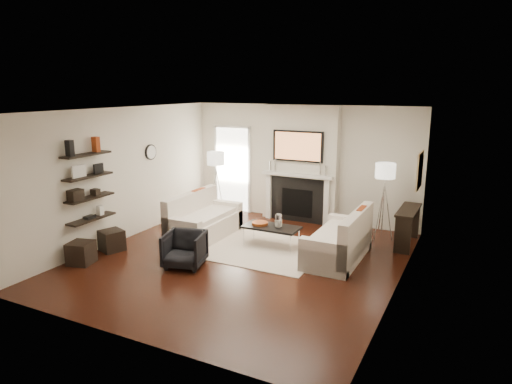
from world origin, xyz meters
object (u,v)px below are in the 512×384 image
at_px(lamp_left_shade, 216,158).
at_px(lamp_right_shade, 385,171).
at_px(loveseat_right_base, 337,248).
at_px(coffee_table, 271,227).
at_px(armchair, 185,248).
at_px(loveseat_left_base, 205,227).
at_px(ottoman_near, 112,240).

relative_size(lamp_left_shade, lamp_right_shade, 1.00).
distance_m(loveseat_right_base, coffee_table, 1.37).
bearing_deg(armchair, loveseat_right_base, 18.83).
bearing_deg(loveseat_left_base, lamp_right_shade, 24.20).
xyz_separation_m(coffee_table, lamp_left_shade, (-2.04, 1.29, 1.05)).
xyz_separation_m(loveseat_left_base, ottoman_near, (-1.16, -1.49, -0.01)).
xyz_separation_m(loveseat_right_base, lamp_left_shade, (-3.40, 1.34, 1.24)).
height_order(loveseat_left_base, coffee_table, same).
relative_size(loveseat_right_base, lamp_right_shade, 4.50).
bearing_deg(loveseat_left_base, ottoman_near, -127.99).
distance_m(armchair, lamp_left_shade, 3.29).
bearing_deg(ottoman_near, armchair, -1.00).
distance_m(lamp_left_shade, lamp_right_shade, 3.90).
height_order(loveseat_right_base, ottoman_near, loveseat_right_base).
bearing_deg(loveseat_right_base, lamp_right_shade, 71.28).
bearing_deg(armchair, coffee_table, 44.51).
relative_size(loveseat_left_base, lamp_right_shade, 4.50).
bearing_deg(coffee_table, armchair, -120.12).
bearing_deg(ottoman_near, loveseat_right_base, 20.78).
height_order(loveseat_right_base, armchair, armchair).
height_order(loveseat_right_base, lamp_right_shade, lamp_right_shade).
xyz_separation_m(loveseat_right_base, lamp_right_shade, (0.50, 1.47, 1.24)).
height_order(coffee_table, lamp_left_shade, lamp_left_shade).
xyz_separation_m(loveseat_left_base, armchair, (0.57, -1.52, 0.13)).
relative_size(loveseat_left_base, loveseat_right_base, 1.00).
height_order(armchair, lamp_left_shade, lamp_left_shade).
bearing_deg(loveseat_right_base, armchair, -145.80).
bearing_deg(lamp_left_shade, armchair, -68.97).
bearing_deg(lamp_right_shade, loveseat_left_base, -155.80).
xyz_separation_m(lamp_left_shade, lamp_right_shade, (3.90, 0.14, 0.00)).
height_order(lamp_right_shade, ottoman_near, lamp_right_shade).
distance_m(armchair, ottoman_near, 1.74).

